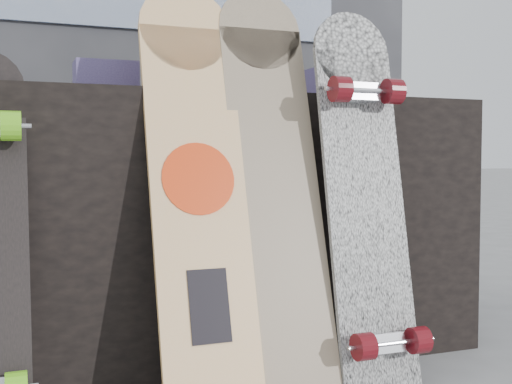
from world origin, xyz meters
name	(u,v)px	position (x,y,z in m)	size (l,w,h in m)	color
vendor_table	(214,226)	(0.00, 0.50, 0.40)	(1.60, 0.60, 0.80)	black
booth	(155,47)	(0.00, 1.35, 1.10)	(2.40, 0.22, 2.20)	#313135
merch_box_purple	(106,79)	(-0.33, 0.50, 0.85)	(0.18, 0.12, 0.10)	#463C7C
merch_box_small	(331,86)	(0.43, 0.52, 0.86)	(0.14, 0.14, 0.12)	#463C7C
merch_box_flat	(233,96)	(0.13, 0.68, 0.83)	(0.22, 0.10, 0.06)	#D1B78C
longboard_geisha	(197,173)	(-0.16, 0.14, 0.58)	(0.25, 0.34, 1.09)	beige
longboard_celtic	(274,170)	(0.06, 0.15, 0.58)	(0.24, 0.33, 1.10)	beige
longboard_cascadia	(367,189)	(0.30, 0.07, 0.53)	(0.23, 0.29, 1.03)	silver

